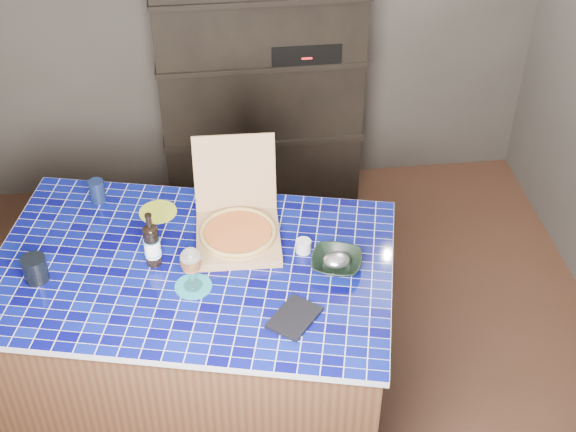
{
  "coord_description": "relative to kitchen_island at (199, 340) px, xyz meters",
  "views": [
    {
      "loc": [
        -0.34,
        -2.73,
        3.24
      ],
      "look_at": [
        -0.01,
        0.0,
        1.04
      ],
      "focal_mm": 50.0,
      "sensor_mm": 36.0,
      "label": 1
    }
  ],
  "objects": [
    {
      "name": "room",
      "position": [
        0.45,
        0.16,
        0.78
      ],
      "size": [
        3.5,
        3.5,
        3.5
      ],
      "color": "#533223",
      "rests_on": "ground"
    },
    {
      "name": "shelving_unit",
      "position": [
        0.45,
        1.69,
        0.43
      ],
      "size": [
        1.2,
        0.41,
        1.8
      ],
      "color": "black",
      "rests_on": "floor"
    },
    {
      "name": "kitchen_island",
      "position": [
        0.0,
        0.0,
        0.0
      ],
      "size": [
        1.92,
        1.46,
        0.94
      ],
      "rotation": [
        0.0,
        0.0,
        -0.24
      ],
      "color": "#48301C",
      "rests_on": "floor"
    },
    {
      "name": "pizza_box",
      "position": [
        0.21,
        0.15,
        0.53
      ],
      "size": [
        0.38,
        0.46,
        0.4
      ],
      "rotation": [
        0.0,
        0.0,
        -0.03
      ],
      "color": "#A07752",
      "rests_on": "kitchen_island"
    },
    {
      "name": "mead_bottle",
      "position": [
        -0.16,
        0.03,
        0.57
      ],
      "size": [
        0.07,
        0.07,
        0.27
      ],
      "color": "black",
      "rests_on": "kitchen_island"
    },
    {
      "name": "teal_trivet",
      "position": [
        0.01,
        -0.14,
        0.47
      ],
      "size": [
        0.15,
        0.15,
        0.01
      ],
      "primitive_type": "cylinder",
      "color": "teal",
      "rests_on": "kitchen_island"
    },
    {
      "name": "wine_glass",
      "position": [
        0.01,
        -0.14,
        0.61
      ],
      "size": [
        0.09,
        0.09,
        0.2
      ],
      "color": "white",
      "rests_on": "teal_trivet"
    },
    {
      "name": "tumbler",
      "position": [
        -0.64,
        -0.01,
        0.53
      ],
      "size": [
        0.1,
        0.1,
        0.11
      ],
      "primitive_type": "cylinder",
      "color": "black",
      "rests_on": "kitchen_island"
    },
    {
      "name": "dvd_case",
      "position": [
        0.4,
        -0.37,
        0.48
      ],
      "size": [
        0.25,
        0.25,
        0.02
      ],
      "primitive_type": "cube",
      "rotation": [
        0.0,
        0.0,
        -0.68
      ],
      "color": "black",
      "rests_on": "kitchen_island"
    },
    {
      "name": "bowl",
      "position": [
        0.61,
        -0.09,
        0.5
      ],
      "size": [
        0.27,
        0.27,
        0.05
      ],
      "primitive_type": "imported",
      "rotation": [
        0.0,
        0.0,
        -0.31
      ],
      "color": "black",
      "rests_on": "kitchen_island"
    },
    {
      "name": "foil_contents",
      "position": [
        0.61,
        -0.09,
        0.51
      ],
      "size": [
        0.12,
        0.1,
        0.05
      ],
      "primitive_type": "ellipsoid",
      "color": "silver",
      "rests_on": "bowl"
    },
    {
      "name": "white_jar",
      "position": [
        0.49,
        0.03,
        0.5
      ],
      "size": [
        0.07,
        0.07,
        0.06
      ],
      "primitive_type": "cylinder",
      "color": "silver",
      "rests_on": "kitchen_island"
    },
    {
      "name": "navy_cup",
      "position": [
        -0.42,
        0.51,
        0.52
      ],
      "size": [
        0.07,
        0.07,
        0.11
      ],
      "primitive_type": "cylinder",
      "color": "#0E1733",
      "rests_on": "kitchen_island"
    },
    {
      "name": "green_trivet",
      "position": [
        -0.14,
        0.38,
        0.47
      ],
      "size": [
        0.18,
        0.18,
        0.01
      ],
      "primitive_type": "cylinder",
      "color": "#B3C329",
      "rests_on": "kitchen_island"
    }
  ]
}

